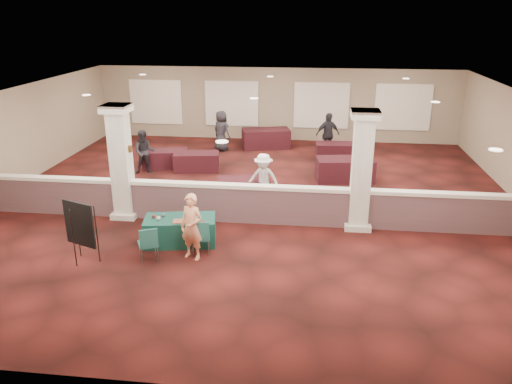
# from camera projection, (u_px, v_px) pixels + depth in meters

# --- Properties ---
(ground) EXTENTS (16.00, 16.00, 0.00)m
(ground) POSITION_uv_depth(u_px,v_px,m) (254.00, 203.00, 15.27)
(ground) COLOR #4B1512
(ground) RESTS_ON ground
(wall_back) EXTENTS (16.00, 0.04, 3.20)m
(wall_back) POSITION_uv_depth(u_px,v_px,m) (276.00, 104.00, 22.18)
(wall_back) COLOR gray
(wall_back) RESTS_ON ground
(wall_front) EXTENTS (16.00, 0.04, 3.20)m
(wall_front) POSITION_uv_depth(u_px,v_px,m) (187.00, 298.00, 7.26)
(wall_front) COLOR gray
(wall_front) RESTS_ON ground
(wall_left) EXTENTS (0.04, 16.00, 3.20)m
(wall_left) POSITION_uv_depth(u_px,v_px,m) (1.00, 144.00, 15.62)
(wall_left) COLOR gray
(wall_left) RESTS_ON ground
(ceiling) EXTENTS (16.00, 16.00, 0.02)m
(ceiling) POSITION_uv_depth(u_px,v_px,m) (254.00, 98.00, 14.17)
(ceiling) COLOR silver
(ceiling) RESTS_ON wall_back
(partition_wall) EXTENTS (15.60, 0.28, 1.10)m
(partition_wall) POSITION_uv_depth(u_px,v_px,m) (247.00, 203.00, 13.68)
(partition_wall) COLOR brown
(partition_wall) RESTS_ON ground
(column_left) EXTENTS (0.72, 0.72, 3.20)m
(column_left) POSITION_uv_depth(u_px,v_px,m) (121.00, 161.00, 13.70)
(column_left) COLOR beige
(column_left) RESTS_ON ground
(column_right) EXTENTS (0.72, 0.72, 3.20)m
(column_right) POSITION_uv_depth(u_px,v_px,m) (361.00, 170.00, 12.97)
(column_right) COLOR beige
(column_right) RESTS_ON ground
(sconce_left) EXTENTS (0.12, 0.12, 0.18)m
(sconce_left) POSITION_uv_depth(u_px,v_px,m) (110.00, 148.00, 13.61)
(sconce_left) COLOR brown
(sconce_left) RESTS_ON column_left
(sconce_right) EXTENTS (0.12, 0.12, 0.18)m
(sconce_right) POSITION_uv_depth(u_px,v_px,m) (130.00, 149.00, 13.55)
(sconce_right) COLOR brown
(sconce_right) RESTS_ON column_left
(near_table) EXTENTS (1.88, 1.17, 0.67)m
(near_table) POSITION_uv_depth(u_px,v_px,m) (180.00, 230.00, 12.52)
(near_table) COLOR #0E3532
(near_table) RESTS_ON ground
(conf_chair_main) EXTENTS (0.54, 0.55, 0.90)m
(conf_chair_main) POSITION_uv_depth(u_px,v_px,m) (200.00, 235.00, 11.81)
(conf_chair_main) COLOR #1D564F
(conf_chair_main) RESTS_ON ground
(conf_chair_side) EXTENTS (0.59, 0.59, 0.87)m
(conf_chair_side) POSITION_uv_depth(u_px,v_px,m) (148.00, 242.00, 11.51)
(conf_chair_side) COLOR #1D564F
(conf_chair_side) RESTS_ON ground
(easel_board) EXTENTS (0.84, 0.53, 1.50)m
(easel_board) POSITION_uv_depth(u_px,v_px,m) (79.00, 225.00, 11.34)
(easel_board) COLOR black
(easel_board) RESTS_ON ground
(woman) EXTENTS (0.68, 0.56, 1.60)m
(woman) POSITION_uv_depth(u_px,v_px,m) (192.00, 227.00, 11.60)
(woman) COLOR #F28369
(woman) RESTS_ON ground
(far_table_front_left) EXTENTS (1.74, 1.06, 0.66)m
(far_table_front_left) POSITION_uv_depth(u_px,v_px,m) (196.00, 162.00, 18.23)
(far_table_front_left) COLOR black
(far_table_front_left) RESTS_ON ground
(far_table_front_center) EXTENTS (1.74, 1.10, 0.66)m
(far_table_front_center) POSITION_uv_depth(u_px,v_px,m) (244.00, 189.00, 15.48)
(far_table_front_center) COLOR black
(far_table_front_center) RESTS_ON ground
(far_table_front_right) EXTENTS (2.05, 1.23, 0.78)m
(far_table_front_right) POSITION_uv_depth(u_px,v_px,m) (345.00, 170.00, 17.13)
(far_table_front_right) COLOR black
(far_table_front_right) RESTS_ON ground
(far_table_back_left) EXTENTS (1.78, 1.16, 0.66)m
(far_table_back_left) POSITION_uv_depth(u_px,v_px,m) (165.00, 159.00, 18.56)
(far_table_back_left) COLOR black
(far_table_back_left) RESTS_ON ground
(far_table_back_center) EXTENTS (2.16, 1.47, 0.80)m
(far_table_back_center) POSITION_uv_depth(u_px,v_px,m) (266.00, 139.00, 21.23)
(far_table_back_center) COLOR black
(far_table_back_center) RESTS_ON ground
(far_table_back_right) EXTENTS (1.66, 0.90, 0.66)m
(far_table_back_right) POSITION_uv_depth(u_px,v_px,m) (337.00, 151.00, 19.57)
(far_table_back_right) COLOR black
(far_table_back_right) RESTS_ON ground
(attendee_a) EXTENTS (0.84, 0.61, 1.58)m
(attendee_a) POSITION_uv_depth(u_px,v_px,m) (145.00, 152.00, 17.75)
(attendee_a) COLOR black
(attendee_a) RESTS_ON ground
(attendee_b) EXTENTS (1.07, 0.65, 1.55)m
(attendee_b) POSITION_uv_depth(u_px,v_px,m) (263.00, 179.00, 14.97)
(attendee_b) COLOR silver
(attendee_b) RESTS_ON ground
(attendee_c) EXTENTS (1.13, 0.88, 1.74)m
(attendee_c) POSITION_uv_depth(u_px,v_px,m) (328.00, 135.00, 19.92)
(attendee_c) COLOR black
(attendee_c) RESTS_ON ground
(attendee_d) EXTENTS (0.94, 0.82, 1.67)m
(attendee_d) POSITION_uv_depth(u_px,v_px,m) (221.00, 131.00, 20.66)
(attendee_d) COLOR black
(attendee_d) RESTS_ON ground
(laptop_base) EXTENTS (0.34, 0.26, 0.02)m
(laptop_base) POSITION_uv_depth(u_px,v_px,m) (191.00, 218.00, 12.38)
(laptop_base) COLOR silver
(laptop_base) RESTS_ON near_table
(laptop_screen) EXTENTS (0.30, 0.06, 0.20)m
(laptop_screen) POSITION_uv_depth(u_px,v_px,m) (191.00, 213.00, 12.44)
(laptop_screen) COLOR silver
(laptop_screen) RESTS_ON near_table
(screen_glow) EXTENTS (0.27, 0.05, 0.18)m
(screen_glow) POSITION_uv_depth(u_px,v_px,m) (191.00, 213.00, 12.44)
(screen_glow) COLOR silver
(screen_glow) RESTS_ON near_table
(knitting) EXTENTS (0.41, 0.34, 0.03)m
(knitting) POSITION_uv_depth(u_px,v_px,m) (181.00, 221.00, 12.19)
(knitting) COLOR #C94520
(knitting) RESTS_ON near_table
(yarn_cream) EXTENTS (0.10, 0.10, 0.10)m
(yarn_cream) POSITION_uv_depth(u_px,v_px,m) (159.00, 218.00, 12.28)
(yarn_cream) COLOR beige
(yarn_cream) RESTS_ON near_table
(yarn_red) EXTENTS (0.09, 0.09, 0.09)m
(yarn_red) POSITION_uv_depth(u_px,v_px,m) (154.00, 216.00, 12.40)
(yarn_red) COLOR maroon
(yarn_red) RESTS_ON near_table
(yarn_grey) EXTENTS (0.10, 0.10, 0.10)m
(yarn_grey) POSITION_uv_depth(u_px,v_px,m) (163.00, 215.00, 12.47)
(yarn_grey) COLOR #46454A
(yarn_grey) RESTS_ON near_table
(scissors) EXTENTS (0.11, 0.05, 0.01)m
(scissors) POSITION_uv_depth(u_px,v_px,m) (203.00, 222.00, 12.20)
(scissors) COLOR red
(scissors) RESTS_ON near_table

